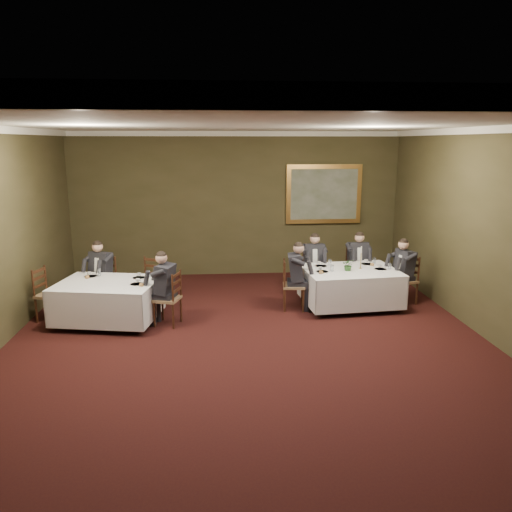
{
  "coord_description": "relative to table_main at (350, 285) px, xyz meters",
  "views": [
    {
      "loc": [
        -0.52,
        -7.19,
        3.25
      ],
      "look_at": [
        0.23,
        1.94,
        1.15
      ],
      "focal_mm": 35.0,
      "sensor_mm": 36.0,
      "label": 1
    }
  ],
  "objects": [
    {
      "name": "chair_sec_endleft",
      "position": [
        -5.76,
        -0.33,
        -0.17
      ],
      "size": [
        0.52,
        0.54,
        1.0
      ],
      "rotation": [
        0.0,
        0.0,
        -1.85
      ],
      "color": "olive",
      "rests_on": "ground"
    },
    {
      "name": "crown_molding",
      "position": [
        -2.16,
        -2.25,
        2.99
      ],
      "size": [
        8.0,
        10.0,
        0.12
      ],
      "color": "white",
      "rests_on": "back_wall"
    },
    {
      "name": "chair_main_endright",
      "position": [
        1.17,
        0.1,
        -0.17
      ],
      "size": [
        0.52,
        0.53,
        1.0
      ],
      "rotation": [
        0.0,
        0.0,
        1.83
      ],
      "color": "olive",
      "rests_on": "ground"
    },
    {
      "name": "diner_main_endright",
      "position": [
        1.16,
        0.1,
        0.06
      ],
      "size": [
        0.57,
        0.51,
        1.35
      ],
      "rotation": [
        0.0,
        0.0,
        1.83
      ],
      "color": "black",
      "rests_on": "chair_main_endright"
    },
    {
      "name": "diner_main_backleft",
      "position": [
        -0.57,
        0.9,
        0.06
      ],
      "size": [
        0.42,
        0.48,
        1.35
      ],
      "rotation": [
        0.0,
        0.0,
        3.15
      ],
      "color": "black",
      "rests_on": "chair_main_backleft"
    },
    {
      "name": "place_setting_table_second",
      "position": [
        -5.01,
        -0.06,
        0.35
      ],
      "size": [
        0.33,
        0.31,
        0.14
      ],
      "color": "white",
      "rests_on": "table_second"
    },
    {
      "name": "chair_main_endleft",
      "position": [
        -1.17,
        -0.1,
        -0.17
      ],
      "size": [
        0.47,
        0.48,
        1.0
      ],
      "rotation": [
        0.0,
        0.0,
        -1.68
      ],
      "color": "olive",
      "rests_on": "ground"
    },
    {
      "name": "diner_main_backright",
      "position": [
        0.42,
        0.98,
        0.06
      ],
      "size": [
        0.43,
        0.49,
        1.35
      ],
      "rotation": [
        0.0,
        0.0,
        3.16
      ],
      "color": "black",
      "rests_on": "chair_main_backright"
    },
    {
      "name": "diner_main_endleft",
      "position": [
        -1.16,
        -0.1,
        0.06
      ],
      "size": [
        0.52,
        0.45,
        1.35
      ],
      "rotation": [
        0.0,
        0.0,
        -1.68
      ],
      "color": "black",
      "rests_on": "chair_main_endleft"
    },
    {
      "name": "back_wall",
      "position": [
        -2.16,
        2.75,
        1.3
      ],
      "size": [
        8.0,
        0.1,
        3.5
      ],
      "primitive_type": "cube",
      "color": "#38341C",
      "rests_on": "ground"
    },
    {
      "name": "place_setting_table_main",
      "position": [
        -0.48,
        0.37,
        0.35
      ],
      "size": [
        0.33,
        0.31,
        0.14
      ],
      "color": "white",
      "rests_on": "table_main"
    },
    {
      "name": "candlestick",
      "position": [
        0.22,
        0.07,
        0.49
      ],
      "size": [
        0.07,
        0.07,
        0.47
      ],
      "color": "gold",
      "rests_on": "table_main"
    },
    {
      "name": "painting",
      "position": [
        0.0,
        2.68,
        1.54
      ],
      "size": [
        1.86,
        0.09,
        1.45
      ],
      "color": "#DEA351",
      "rests_on": "back_wall"
    },
    {
      "name": "diner_sec_backleft",
      "position": [
        -4.96,
        0.43,
        0.06
      ],
      "size": [
        0.57,
        0.61,
        1.35
      ],
      "rotation": [
        0.0,
        0.0,
        2.7
      ],
      "color": "black",
      "rests_on": "chair_sec_backleft"
    },
    {
      "name": "chair_sec_endright",
      "position": [
        -3.56,
        -0.75,
        -0.17
      ],
      "size": [
        0.53,
        0.54,
        1.0
      ],
      "rotation": [
        0.0,
        0.0,
        1.27
      ],
      "color": "olive",
      "rests_on": "ground"
    },
    {
      "name": "chair_sec_backleft",
      "position": [
        -4.96,
        0.44,
        -0.17
      ],
      "size": [
        0.58,
        0.57,
        1.0
      ],
      "rotation": [
        0.0,
        0.0,
        2.7
      ],
      "color": "olive",
      "rests_on": "ground"
    },
    {
      "name": "chair_main_backright",
      "position": [
        0.42,
        0.99,
        -0.17
      ],
      "size": [
        0.45,
        0.43,
        1.0
      ],
      "rotation": [
        0.0,
        0.0,
        3.16
      ],
      "color": "olive",
      "rests_on": "ground"
    },
    {
      "name": "centerpiece",
      "position": [
        -0.07,
        -0.08,
        0.44
      ],
      "size": [
        0.27,
        0.24,
        0.26
      ],
      "primitive_type": "imported",
      "rotation": [
        0.0,
        0.0,
        -0.21
      ],
      "color": "#2D5926",
      "rests_on": "table_main"
    },
    {
      "name": "right_wall",
      "position": [
        1.84,
        -2.25,
        1.3
      ],
      "size": [
        0.1,
        10.0,
        3.5
      ],
      "primitive_type": "cube",
      "color": "#38341C",
      "rests_on": "ground"
    },
    {
      "name": "chair_sec_backright",
      "position": [
        -4.02,
        0.26,
        -0.17
      ],
      "size": [
        0.58,
        0.57,
        1.0
      ],
      "rotation": [
        0.0,
        0.0,
        2.7
      ],
      "color": "olive",
      "rests_on": "ground"
    },
    {
      "name": "ground",
      "position": [
        -2.16,
        -2.25,
        -0.45
      ],
      "size": [
        10.0,
        10.0,
        0.0
      ],
      "primitive_type": "plane",
      "color": "black",
      "rests_on": "ground"
    },
    {
      "name": "chair_main_backleft",
      "position": [
        -0.57,
        0.91,
        -0.17
      ],
      "size": [
        0.44,
        0.42,
        1.0
      ],
      "rotation": [
        0.0,
        0.0,
        3.15
      ],
      "color": "olive",
      "rests_on": "ground"
    },
    {
      "name": "table_main",
      "position": [
        0.0,
        0.0,
        0.0
      ],
      "size": [
        1.96,
        1.56,
        0.67
      ],
      "rotation": [
        0.0,
        0.0,
        0.08
      ],
      "color": "black",
      "rests_on": "ground"
    },
    {
      "name": "ceiling",
      "position": [
        -2.16,
        -2.25,
        3.05
      ],
      "size": [
        8.0,
        10.0,
        0.1
      ],
      "primitive_type": "cube",
      "color": "silver",
      "rests_on": "back_wall"
    },
    {
      "name": "front_wall",
      "position": [
        -2.16,
        -7.25,
        1.3
      ],
      "size": [
        8.0,
        0.1,
        3.5
      ],
      "primitive_type": "cube",
      "color": "#38341C",
      "rests_on": "ground"
    },
    {
      "name": "diner_sec_endright",
      "position": [
        -3.57,
        -0.75,
        0.06
      ],
      "size": [
        0.58,
        0.52,
        1.35
      ],
      "rotation": [
        0.0,
        0.0,
        1.27
      ],
      "color": "black",
      "rests_on": "chair_sec_endright"
    },
    {
      "name": "table_second",
      "position": [
        -4.66,
        -0.54,
        -0.0
      ],
      "size": [
        1.99,
        1.66,
        0.67
      ],
      "rotation": [
        0.0,
        0.0,
        -0.19
      ],
      "color": "black",
      "rests_on": "ground"
    }
  ]
}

